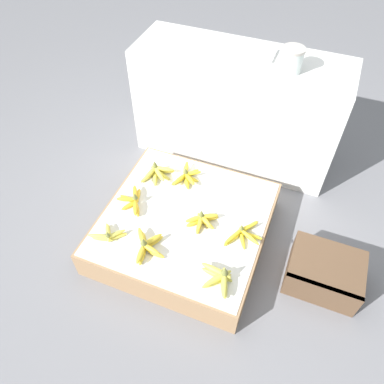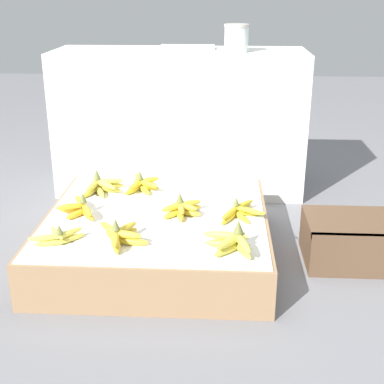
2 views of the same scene
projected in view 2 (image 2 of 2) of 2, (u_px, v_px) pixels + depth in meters
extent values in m
plane|color=slate|center=(157.00, 255.00, 2.35)|extent=(10.00, 10.00, 0.00)
cube|color=#997551|center=(157.00, 235.00, 2.32)|extent=(0.94, 0.94, 0.19)
cube|color=silver|center=(156.00, 215.00, 2.28)|extent=(0.92, 0.91, 0.00)
cube|color=white|center=(180.00, 122.00, 3.00)|extent=(1.36, 0.45, 0.78)
cube|color=brown|center=(351.00, 240.00, 2.27)|extent=(0.39, 0.31, 0.19)
cube|color=#402E20|center=(361.00, 237.00, 2.11)|extent=(0.39, 0.02, 0.02)
ellipsoid|color=#DBCC4C|center=(70.00, 239.00, 2.03)|extent=(0.10, 0.10, 0.02)
ellipsoid|color=#DBCC4C|center=(57.00, 237.00, 2.04)|extent=(0.09, 0.12, 0.02)
ellipsoid|color=#DBCC4C|center=(51.00, 243.00, 2.00)|extent=(0.13, 0.06, 0.02)
ellipsoid|color=#DBCC4C|center=(68.00, 233.00, 2.03)|extent=(0.10, 0.11, 0.02)
ellipsoid|color=#DBCC4C|center=(57.00, 233.00, 2.03)|extent=(0.09, 0.12, 0.02)
ellipsoid|color=#DBCC4C|center=(45.00, 238.00, 1.99)|extent=(0.13, 0.06, 0.02)
cone|color=olive|center=(59.00, 229.00, 1.99)|extent=(0.03, 0.03, 0.04)
ellipsoid|color=gold|center=(117.00, 246.00, 1.97)|extent=(0.06, 0.13, 0.03)
ellipsoid|color=gold|center=(132.00, 242.00, 2.00)|extent=(0.13, 0.04, 0.03)
ellipsoid|color=gold|center=(126.00, 235.00, 2.06)|extent=(0.09, 0.12, 0.03)
ellipsoid|color=gold|center=(112.00, 236.00, 2.05)|extent=(0.09, 0.12, 0.03)
ellipsoid|color=gold|center=(115.00, 240.00, 1.95)|extent=(0.05, 0.13, 0.03)
ellipsoid|color=gold|center=(126.00, 235.00, 2.00)|extent=(0.13, 0.05, 0.03)
ellipsoid|color=gold|center=(125.00, 228.00, 2.05)|extent=(0.09, 0.12, 0.03)
ellipsoid|color=gold|center=(109.00, 228.00, 2.05)|extent=(0.10, 0.12, 0.03)
cone|color=olive|center=(115.00, 224.00, 1.99)|extent=(0.03, 0.03, 0.05)
ellipsoid|color=gold|center=(228.00, 244.00, 1.98)|extent=(0.17, 0.04, 0.03)
ellipsoid|color=gold|center=(230.00, 248.00, 1.95)|extent=(0.14, 0.15, 0.03)
ellipsoid|color=gold|center=(241.00, 248.00, 1.95)|extent=(0.09, 0.17, 0.03)
ellipsoid|color=gold|center=(226.00, 236.00, 1.98)|extent=(0.17, 0.06, 0.03)
ellipsoid|color=gold|center=(231.00, 241.00, 1.94)|extent=(0.13, 0.15, 0.03)
ellipsoid|color=gold|center=(242.00, 242.00, 1.93)|extent=(0.08, 0.17, 0.03)
cone|color=olive|center=(239.00, 227.00, 1.95)|extent=(0.04, 0.04, 0.05)
ellipsoid|color=gold|center=(84.00, 206.00, 2.32)|extent=(0.06, 0.12, 0.03)
ellipsoid|color=gold|center=(72.00, 210.00, 2.29)|extent=(0.12, 0.04, 0.03)
ellipsoid|color=gold|center=(77.00, 214.00, 2.25)|extent=(0.09, 0.11, 0.03)
ellipsoid|color=gold|center=(88.00, 215.00, 2.24)|extent=(0.09, 0.11, 0.03)
ellipsoid|color=gold|center=(80.00, 201.00, 2.31)|extent=(0.08, 0.11, 0.03)
ellipsoid|color=gold|center=(70.00, 207.00, 2.25)|extent=(0.12, 0.06, 0.03)
ellipsoid|color=gold|center=(87.00, 210.00, 2.21)|extent=(0.08, 0.12, 0.03)
cone|color=olive|center=(83.00, 197.00, 2.25)|extent=(0.03, 0.03, 0.04)
ellipsoid|color=gold|center=(174.00, 214.00, 2.25)|extent=(0.10, 0.11, 0.03)
ellipsoid|color=gold|center=(181.00, 215.00, 2.23)|extent=(0.04, 0.12, 0.03)
ellipsoid|color=gold|center=(188.00, 212.00, 2.26)|extent=(0.12, 0.07, 0.03)
ellipsoid|color=gold|center=(189.00, 209.00, 2.30)|extent=(0.11, 0.09, 0.03)
ellipsoid|color=gold|center=(173.00, 207.00, 2.24)|extent=(0.11, 0.10, 0.03)
ellipsoid|color=gold|center=(181.00, 208.00, 2.24)|extent=(0.05, 0.12, 0.03)
ellipsoid|color=gold|center=(185.00, 206.00, 2.25)|extent=(0.12, 0.08, 0.03)
ellipsoid|color=gold|center=(188.00, 204.00, 2.28)|extent=(0.12, 0.08, 0.03)
cone|color=olive|center=(180.00, 197.00, 2.25)|extent=(0.03, 0.03, 0.04)
ellipsoid|color=yellow|center=(230.00, 218.00, 2.22)|extent=(0.09, 0.14, 0.02)
ellipsoid|color=yellow|center=(240.00, 216.00, 2.23)|extent=(0.09, 0.14, 0.02)
ellipsoid|color=yellow|center=(248.00, 213.00, 2.26)|extent=(0.15, 0.02, 0.02)
ellipsoid|color=yellow|center=(242.00, 208.00, 2.31)|extent=(0.10, 0.14, 0.02)
ellipsoid|color=yellow|center=(230.00, 213.00, 2.21)|extent=(0.09, 0.14, 0.02)
ellipsoid|color=yellow|center=(249.00, 210.00, 2.23)|extent=(0.14, 0.09, 0.02)
ellipsoid|color=yellow|center=(242.00, 205.00, 2.28)|extent=(0.11, 0.13, 0.02)
cone|color=olive|center=(236.00, 201.00, 2.25)|extent=(0.03, 0.03, 0.04)
ellipsoid|color=#DBCC4C|center=(91.00, 191.00, 2.49)|extent=(0.08, 0.15, 0.03)
ellipsoid|color=#DBCC4C|center=(100.00, 191.00, 2.49)|extent=(0.09, 0.15, 0.03)
ellipsoid|color=#DBCC4C|center=(106.00, 189.00, 2.52)|extent=(0.15, 0.07, 0.03)
ellipsoid|color=#DBCC4C|center=(107.00, 186.00, 2.55)|extent=(0.15, 0.08, 0.03)
ellipsoid|color=#DBCC4C|center=(93.00, 186.00, 2.48)|extent=(0.05, 0.16, 0.03)
ellipsoid|color=#DBCC4C|center=(105.00, 185.00, 2.49)|extent=(0.14, 0.12, 0.03)
ellipsoid|color=#DBCC4C|center=(107.00, 181.00, 2.53)|extent=(0.16, 0.06, 0.03)
cone|color=olive|center=(97.00, 174.00, 2.51)|extent=(0.03, 0.03, 0.05)
ellipsoid|color=yellow|center=(133.00, 190.00, 2.51)|extent=(0.08, 0.11, 0.03)
ellipsoid|color=yellow|center=(145.00, 190.00, 2.51)|extent=(0.08, 0.11, 0.03)
ellipsoid|color=yellow|center=(148.00, 187.00, 2.55)|extent=(0.11, 0.04, 0.03)
ellipsoid|color=yellow|center=(147.00, 184.00, 2.59)|extent=(0.08, 0.11, 0.03)
ellipsoid|color=yellow|center=(138.00, 183.00, 2.60)|extent=(0.07, 0.11, 0.03)
ellipsoid|color=yellow|center=(134.00, 186.00, 2.49)|extent=(0.06, 0.11, 0.03)
ellipsoid|color=yellow|center=(148.00, 184.00, 2.51)|extent=(0.10, 0.09, 0.03)
ellipsoid|color=yellow|center=(149.00, 180.00, 2.56)|extent=(0.11, 0.08, 0.03)
ellipsoid|color=yellow|center=(138.00, 178.00, 2.59)|extent=(0.06, 0.11, 0.03)
cone|color=olive|center=(140.00, 175.00, 2.53)|extent=(0.03, 0.03, 0.04)
cylinder|color=silver|center=(236.00, 40.00, 2.75)|extent=(0.12, 0.12, 0.13)
cylinder|color=#B7B2A8|center=(237.00, 25.00, 2.73)|extent=(0.13, 0.13, 0.01)
cube|color=white|center=(187.00, 48.00, 2.90)|extent=(0.30, 0.16, 0.02)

